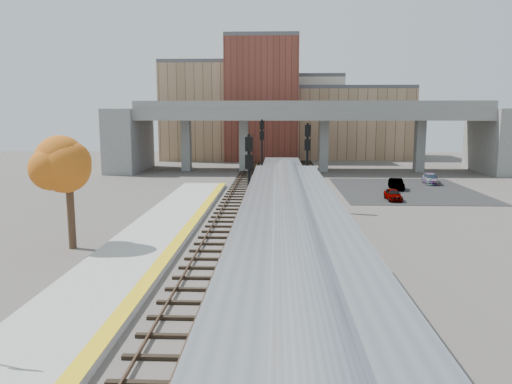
% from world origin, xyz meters
% --- Properties ---
extents(ground, '(160.00, 160.00, 0.00)m').
position_xyz_m(ground, '(0.00, 0.00, 0.00)').
color(ground, '#47423D').
rests_on(ground, ground).
extents(platform, '(4.50, 60.00, 0.35)m').
position_xyz_m(platform, '(-7.25, 0.00, 0.17)').
color(platform, '#9E9E99').
rests_on(platform, ground).
extents(yellow_strip, '(0.70, 60.00, 0.01)m').
position_xyz_m(yellow_strip, '(-5.35, 0.00, 0.35)').
color(yellow_strip, yellow).
rests_on(yellow_strip, platform).
extents(tracks, '(10.70, 95.00, 0.25)m').
position_xyz_m(tracks, '(0.93, 12.50, 0.08)').
color(tracks, black).
rests_on(tracks, ground).
extents(overpass, '(54.00, 12.00, 9.50)m').
position_xyz_m(overpass, '(4.92, 45.00, 5.81)').
color(overpass, slate).
rests_on(overpass, ground).
extents(buildings_far, '(43.00, 21.00, 20.60)m').
position_xyz_m(buildings_far, '(1.26, 66.57, 7.88)').
color(buildings_far, tan).
rests_on(buildings_far, ground).
extents(parking_lot, '(14.00, 18.00, 0.04)m').
position_xyz_m(parking_lot, '(14.00, 28.00, 0.02)').
color(parking_lot, black).
rests_on(parking_lot, ground).
extents(locomotive, '(3.02, 19.05, 4.10)m').
position_xyz_m(locomotive, '(1.00, 11.78, 2.28)').
color(locomotive, '#A8AAB2').
rests_on(locomotive, ground).
extents(coach, '(3.03, 25.00, 5.00)m').
position_xyz_m(coach, '(1.00, -10.82, 2.80)').
color(coach, '#A8AAB2').
rests_on(coach, ground).
extents(signal_mast_near, '(0.60, 0.64, 6.70)m').
position_xyz_m(signal_mast_near, '(-1.10, 5.58, 3.25)').
color(signal_mast_near, '#9E9E99').
rests_on(signal_mast_near, ground).
extents(signal_mast_mid, '(0.60, 0.64, 7.16)m').
position_xyz_m(signal_mast_mid, '(3.00, 16.41, 3.57)').
color(signal_mast_mid, '#9E9E99').
rests_on(signal_mast_mid, ground).
extents(signal_mast_far, '(0.60, 0.64, 7.26)m').
position_xyz_m(signal_mast_far, '(-1.10, 31.37, 3.64)').
color(signal_mast_far, '#9E9E99').
rests_on(signal_mast_far, ground).
extents(tree, '(3.60, 3.60, 6.85)m').
position_xyz_m(tree, '(-11.49, 4.31, 5.08)').
color(tree, '#382619').
rests_on(tree, ground).
extents(car_a, '(1.27, 3.11, 1.06)m').
position_xyz_m(car_a, '(11.22, 21.58, 0.57)').
color(car_a, '#99999E').
rests_on(car_a, parking_lot).
extents(car_b, '(1.44, 3.53, 1.14)m').
position_xyz_m(car_b, '(13.04, 28.14, 0.61)').
color(car_b, '#99999E').
rests_on(car_b, parking_lot).
extents(car_c, '(1.92, 3.98, 1.12)m').
position_xyz_m(car_c, '(17.99, 32.65, 0.60)').
color(car_c, '#99999E').
rests_on(car_c, parking_lot).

